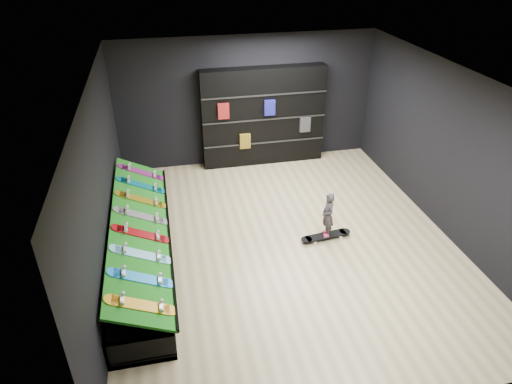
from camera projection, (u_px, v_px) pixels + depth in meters
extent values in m
cube|color=tan|center=(285.00, 241.00, 8.36)|extent=(6.00, 7.00, 0.01)
cube|color=white|center=(291.00, 80.00, 6.85)|extent=(6.00, 7.00, 0.01)
cube|color=black|center=(247.00, 101.00, 10.56)|extent=(6.00, 0.02, 3.00)
cube|color=black|center=(381.00, 323.00, 4.65)|extent=(6.00, 0.02, 3.00)
cube|color=black|center=(101.00, 188.00, 7.06)|extent=(0.02, 7.00, 3.00)
cube|color=black|center=(449.00, 153.00, 8.16)|extent=(0.02, 7.00, 3.00)
cube|color=#0F5B0E|center=(141.00, 226.00, 7.55)|extent=(0.92, 4.50, 0.46)
cube|color=black|center=(263.00, 117.00, 10.65)|extent=(2.89, 0.34, 2.31)
imported|color=black|center=(327.00, 223.00, 8.26)|extent=(0.14, 0.20, 0.52)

